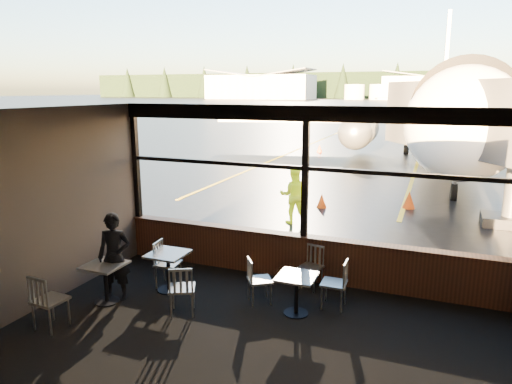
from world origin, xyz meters
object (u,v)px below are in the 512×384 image
Objects in this scene: chair_near_w at (260,281)px; chair_left_s at (50,301)px; cone_wing at (320,149)px; cone_extra at (322,201)px; cafe_table_near at (296,295)px; ground_crew at (293,195)px; chair_near_n at (311,268)px; cone_nose at (409,200)px; chair_mid_s at (182,289)px; jet_bridge at (486,145)px; chair_near_e at (334,284)px; airliner at (452,66)px; cafe_table_left at (106,283)px; chair_mid_w at (168,264)px; passenger at (114,257)px; cafe_table_mid at (169,272)px.

chair_left_s reaches higher than chair_near_w.
cone_wing is 13.80m from cone_extra.
cafe_table_near is 5.61m from ground_crew.
cone_nose is (1.39, 7.21, -0.15)m from chair_near_n.
cafe_table_near is 1.96m from chair_mid_s.
chair_near_w is 0.52× the size of ground_crew.
jet_bridge is 7.31m from chair_near_e.
airliner is 37.25× the size of chair_near_e.
cafe_table_left is 0.45× the size of ground_crew.
cafe_table_near is 0.96× the size of cafe_table_left.
ground_crew is at bearing 162.57° from chair_mid_w.
ground_crew reaches higher than cafe_table_left.
airliner reaches higher than cafe_table_near.
chair_mid_s is at bearing -159.13° from cafe_table_near.
chair_near_w is at bearing 66.31° from chair_near_n.
passenger is at bearing 151.58° from chair_mid_s.
chair_left_s is at bearing -87.14° from cone_wing.
cone_wing is at bearing 74.32° from passenger.
chair_near_e is 1.96× the size of cone_wing.
ground_crew is (-4.98, -1.67, -1.48)m from jet_bridge.
cone_extra is at bearing -160.23° from cone_nose.
chair_near_w is at bearing -85.35° from cone_extra.
chair_mid_w reaches higher than cafe_table_mid.
jet_bridge is 10.44m from cafe_table_left.
cafe_table_mid is at bearing 60.72° from ground_crew.
jet_bridge is 11.41× the size of chair_mid_w.
cone_extra is (-0.58, 7.17, -0.20)m from chair_near_w.
chair_left_s reaches higher than cone_extra.
ground_crew reaches higher than chair_near_w.
chair_mid_w is (0.67, 1.01, 0.09)m from cafe_table_left.
chair_near_e is 4.74m from chair_left_s.
airliner is 21.89m from cafe_table_near.
chair_mid_w is at bearing 56.41° from cafe_table_left.
ground_crew is at bearing -161.51° from jet_bridge.
chair_left_s is (-3.55, -1.91, 0.13)m from cafe_table_near.
jet_bridge is at bearing -105.93° from chair_near_n.
airliner is 20.40× the size of passenger.
chair_mid_s reaches higher than cone_nose.
chair_left_s is 0.59× the size of passenger.
cafe_table_mid is 3.13m from chair_near_e.
airliner is 22.31m from cafe_table_mid.
cafe_table_left is 1.51m from chair_mid_s.
chair_near_w is 5.25m from ground_crew.
cafe_table_left is at bearing -106.02° from airliner.
cone_wing is (-7.98, 13.73, -2.07)m from jet_bridge.
cafe_table_mid is 2.73m from chair_near_n.
chair_near_e is 0.93× the size of chair_left_s.
cone_wing is at bearing 156.02° from chair_near_w.
jet_bridge is 14.29× the size of cafe_table_left.
chair_mid_s reaches higher than chair_near_e.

